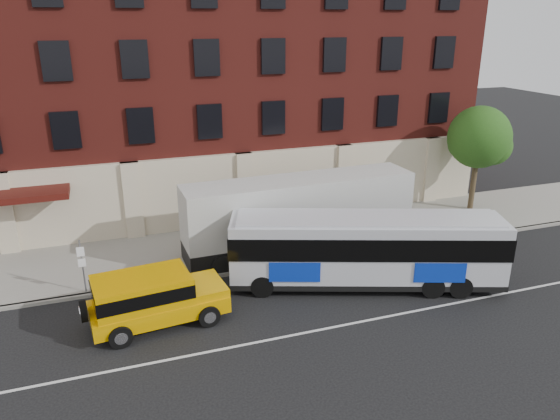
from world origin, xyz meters
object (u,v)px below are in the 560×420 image
object	(u,v)px
sign_pole	(82,264)
street_tree	(480,140)
yellow_suv	(152,297)
shipping_container	(300,216)
city_bus	(366,248)

from	to	relation	value
sign_pole	street_tree	distance (m)	22.49
yellow_suv	sign_pole	bearing A→B (deg)	127.64
sign_pole	shipping_container	world-z (taller)	shipping_container
street_tree	city_bus	bearing A→B (deg)	-149.04
yellow_suv	shipping_container	bearing A→B (deg)	30.07
shipping_container	yellow_suv	bearing A→B (deg)	-149.93
sign_pole	shipping_container	xyz separation A→B (m)	(10.08, 1.25, 0.43)
street_tree	yellow_suv	distance (m)	20.90
shipping_container	city_bus	bearing A→B (deg)	-71.36
sign_pole	city_bus	xyz separation A→B (m)	(11.51, -2.98, 0.30)
street_tree	shipping_container	size ratio (longest dim) A/B	0.54
yellow_suv	street_tree	bearing A→B (deg)	18.37
sign_pole	street_tree	bearing A→B (deg)	8.61
city_bus	yellow_suv	size ratio (longest dim) A/B	2.15
shipping_container	sign_pole	bearing A→B (deg)	-172.93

